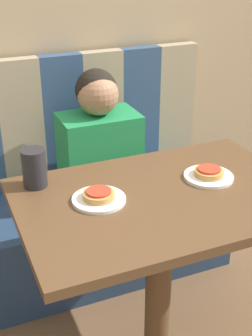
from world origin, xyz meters
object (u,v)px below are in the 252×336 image
Objects in this scene: person at (99,139)px; plate_right at (209,177)px; pizza_left at (99,194)px; drinking_cup at (34,168)px; plate_left at (99,199)px; pizza_right at (209,172)px.

person reaches higher than plate_right.
drinking_cup is (-0.17, 0.19, 0.04)m from pizza_left.
person reaches higher than pizza_left.
person is at bearing 109.83° from plate_right.
pizza_left is at bearing -109.83° from person.
plate_right is at bearing 0.00° from plate_left.
drinking_cup is (-0.17, 0.19, 0.06)m from plate_left.
person is 0.57m from drinking_cup.
plate_left is (-0.22, -0.60, 0.05)m from person.
plate_right is at bearing -70.17° from person.
drinking_cup reaches higher than plate_left.
pizza_right is at bearing -165.96° from plate_right.
plate_right is at bearing -17.57° from drinking_cup.
pizza_right is at bearing -70.17° from person.
person is 3.37× the size of plate_left.
drinking_cup is at bearing -133.54° from person.
drinking_cup is (-0.60, 0.19, 0.04)m from pizza_right.
person reaches higher than drinking_cup.
pizza_left is 0.77× the size of drinking_cup.
plate_left is at bearing 165.96° from pizza_left.
plate_right is 1.70× the size of pizza_left.
pizza_right is at bearing 0.00° from pizza_left.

